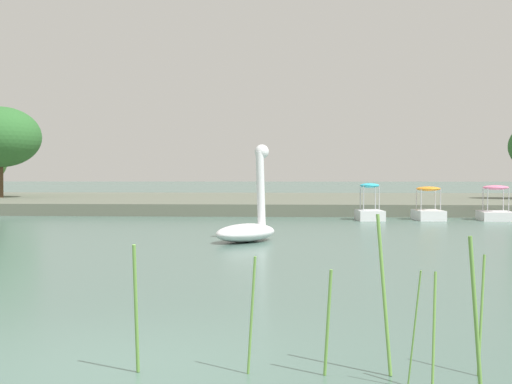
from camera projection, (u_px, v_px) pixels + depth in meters
ground_plane at (114, 368)px, 7.21m from camera, size 540.81×540.81×0.00m
shore_bank_far at (279, 202)px, 46.64m from camera, size 158.73×25.06×0.58m
swan_boat at (248, 225)px, 21.21m from camera, size 2.25×2.72×2.85m
pedal_boat_cyan at (370, 210)px, 31.68m from camera, size 1.22×2.08×1.61m
pedal_boat_orange at (428, 210)px, 31.79m from camera, size 1.26×2.14×1.46m
pedal_boat_pink at (496, 210)px, 31.60m from camera, size 1.46×2.29×1.52m
tree_broadleaf_left at (0, 137)px, 45.32m from camera, size 5.16×5.11×5.67m
reed_clump_foreground at (348, 313)px, 6.68m from camera, size 3.36×1.18×1.54m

